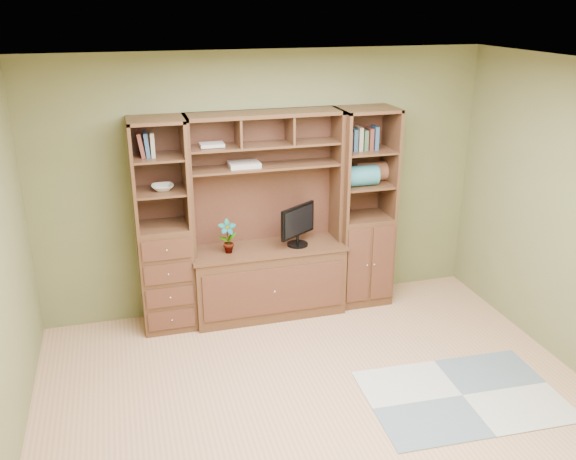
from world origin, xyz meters
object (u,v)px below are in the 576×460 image
object	(u,v)px
right_tower	(364,209)
center_hutch	(268,219)
left_tower	(163,227)
monitor	(298,218)

from	to	relation	value
right_tower	center_hutch	bearing A→B (deg)	-177.77
right_tower	left_tower	bearing A→B (deg)	180.00
left_tower	right_tower	size ratio (longest dim) A/B	1.00
left_tower	monitor	size ratio (longest dim) A/B	3.59
center_hutch	left_tower	distance (m)	1.00
right_tower	monitor	world-z (taller)	right_tower
left_tower	right_tower	xyz separation A→B (m)	(2.02, 0.00, 0.00)
left_tower	center_hutch	bearing A→B (deg)	-2.29
left_tower	monitor	world-z (taller)	left_tower
center_hutch	monitor	size ratio (longest dim) A/B	3.59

